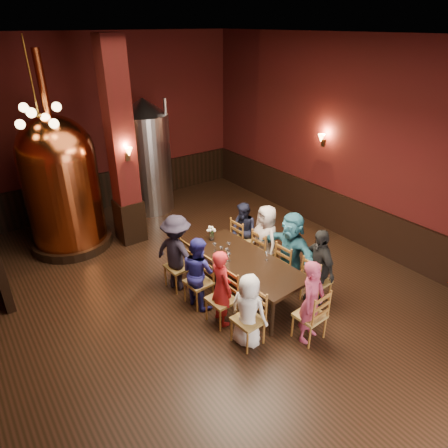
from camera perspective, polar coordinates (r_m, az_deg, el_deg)
room at (r=6.79m, az=-2.88°, el=5.95°), size 10.00×10.02×4.50m
wainscot_right at (r=10.03m, az=16.62°, el=1.12°), size 0.08×9.90×1.00m
wainscot_back at (r=11.63m, az=-16.28°, el=4.76°), size 7.90×0.08×1.00m
column at (r=9.05m, az=-14.48°, el=10.53°), size 0.58×0.58×4.50m
pendant_cluster at (r=8.54m, az=-24.96°, el=13.88°), size 0.90×0.90×1.70m
sconce_wall at (r=9.88m, az=14.06°, el=11.62°), size 0.20×0.20×0.36m
sconce_column at (r=8.79m, az=-13.68°, el=9.81°), size 0.20×0.20×0.36m
dining_table at (r=7.43m, az=3.11°, el=-5.57°), size 1.15×2.46×0.75m
chair_0 at (r=6.51m, az=3.45°, el=-13.49°), size 0.49×0.49×0.92m
person_0 at (r=6.40m, az=3.50°, el=-12.25°), size 0.61×0.73×1.28m
chair_1 at (r=6.90m, az=-0.38°, el=-10.73°), size 0.49×0.49×0.92m
person_1 at (r=6.76m, az=-0.38°, el=-9.08°), size 0.39×0.55×1.41m
chair_2 at (r=7.33m, az=-3.67°, el=-8.27°), size 0.49×0.49×0.92m
person_2 at (r=7.20m, az=-3.72°, el=-6.83°), size 0.41×0.70×1.36m
chair_3 at (r=7.79m, az=-6.60°, el=-6.04°), size 0.49×0.49×0.92m
person_3 at (r=7.63m, az=-6.72°, el=-4.10°), size 0.89×1.13×1.54m
chair_4 at (r=7.55m, az=13.08°, el=-7.84°), size 0.49×0.49×0.92m
person_4 at (r=7.39m, az=13.32°, el=-5.99°), size 0.59×0.94×1.50m
chair_5 at (r=7.89m, az=9.29°, el=-5.79°), size 0.49×0.49×0.92m
person_5 at (r=7.72m, az=9.47°, el=-3.76°), size 0.51×1.47×1.57m
chair_6 at (r=8.26m, az=5.90°, el=-3.92°), size 0.49×0.49×0.92m
person_6 at (r=8.13m, az=5.99°, el=-2.24°), size 0.60×0.80×1.48m
chair_7 at (r=8.68m, az=2.79°, el=-2.18°), size 0.49×0.49×0.92m
person_7 at (r=8.59m, az=2.81°, el=-1.10°), size 0.35×0.65×1.29m
chair_8 at (r=6.74m, az=12.18°, el=-12.58°), size 0.49×0.49×0.92m
person_8 at (r=6.57m, az=12.41°, el=-10.79°), size 0.61×0.49×1.45m
copper_kettle at (r=9.43m, az=-22.21°, el=5.51°), size 1.82×1.82×4.25m
steel_vessel at (r=10.88m, az=-10.92°, el=9.48°), size 1.58×1.58×3.00m
rose_vase at (r=7.95m, az=-1.77°, el=-1.02°), size 0.18×0.18×0.31m
wine_glass_0 at (r=7.45m, az=0.41°, el=-4.11°), size 0.07×0.07×0.17m
wine_glass_1 at (r=7.63m, az=-1.30°, el=-3.34°), size 0.07×0.07×0.17m
wine_glass_2 at (r=7.39m, az=6.12°, el=-4.60°), size 0.07×0.07×0.17m
wine_glass_3 at (r=7.51m, az=-0.39°, el=-3.85°), size 0.07×0.07×0.17m
wine_glass_4 at (r=7.64m, az=0.67°, el=-3.28°), size 0.07×0.07×0.17m
wine_glass_5 at (r=7.32m, az=0.70°, el=-4.76°), size 0.07×0.07×0.17m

